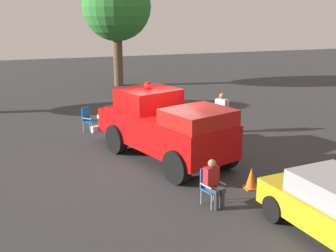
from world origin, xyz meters
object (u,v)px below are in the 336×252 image
spectator_standing (222,110)px  oak_tree_right (116,7)px  vintage_fire_truck (164,125)px  spectator_seated (213,181)px  traffic_cone (251,178)px  lawn_chair_near_truck (210,183)px  lawn_chair_spare (88,118)px

spectator_standing → oak_tree_right: 12.63m
vintage_fire_truck → spectator_seated: size_ratio=4.91×
spectator_seated → traffic_cone: bearing=-63.8°
lawn_chair_near_truck → traffic_cone: lawn_chair_near_truck is taller
lawn_chair_near_truck → spectator_standing: bearing=-26.0°
lawn_chair_spare → lawn_chair_near_truck: bearing=-164.1°
vintage_fire_truck → spectator_seated: 3.99m
lawn_chair_spare → spectator_standing: 5.59m
lawn_chair_near_truck → spectator_seated: bearing=-161.7°
lawn_chair_spare → spectator_seated: 8.42m
lawn_chair_near_truck → traffic_cone: bearing=-68.3°
lawn_chair_near_truck → oak_tree_right: (17.98, -0.92, 4.36)m
lawn_chair_near_truck → spectator_standing: (6.17, -3.01, 0.37)m
traffic_cone → spectator_seated: bearing=116.2°
spectator_seated → traffic_cone: spectator_seated is taller
lawn_chair_spare → traffic_cone: lawn_chair_spare is taller
vintage_fire_truck → lawn_chair_spare: size_ratio=6.21×
lawn_chair_near_truck → lawn_chair_spare: bearing=15.9°
lawn_chair_spare → spectator_standing: spectator_standing is taller
spectator_seated → spectator_standing: (6.30, -2.97, 0.27)m
spectator_seated → spectator_standing: size_ratio=0.77×
lawn_chair_spare → oak_tree_right: 11.37m
spectator_standing → lawn_chair_near_truck: bearing=154.0°
lawn_chair_spare → spectator_seated: spectator_seated is taller
lawn_chair_near_truck → traffic_cone: (0.62, -1.55, -0.28)m
spectator_seated → oak_tree_right: 18.61m
vintage_fire_truck → oak_tree_right: size_ratio=0.89×
lawn_chair_near_truck → lawn_chair_spare: same height
spectator_standing → oak_tree_right: size_ratio=0.23×
vintage_fire_truck → lawn_chair_near_truck: (-3.82, -0.17, -0.61)m
oak_tree_right → traffic_cone: 17.98m
vintage_fire_truck → lawn_chair_near_truck: vintage_fire_truck is taller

